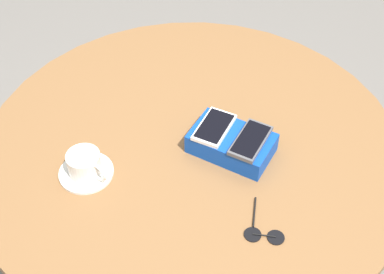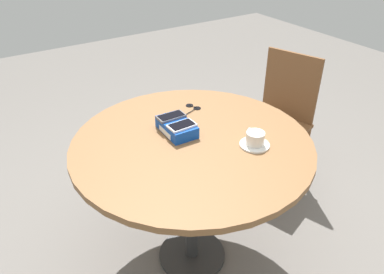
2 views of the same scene
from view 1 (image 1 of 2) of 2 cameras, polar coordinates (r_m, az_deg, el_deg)
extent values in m
cylinder|color=#2D2D2D|center=(1.70, 0.00, -9.64)|extent=(0.07, 0.07, 0.72)
cylinder|color=brown|center=(1.41, 0.00, -0.99)|extent=(1.10, 1.10, 0.03)
cube|color=#0F42AD|center=(1.36, 4.24, -0.67)|extent=(0.21, 0.13, 0.06)
cube|color=white|center=(1.41, 5.36, 0.70)|extent=(0.11, 0.01, 0.03)
cube|color=#515156|center=(1.32, 6.27, -0.37)|extent=(0.07, 0.13, 0.01)
cube|color=black|center=(1.32, 6.29, -0.19)|extent=(0.06, 0.12, 0.00)
cube|color=silver|center=(1.35, 2.39, 1.04)|extent=(0.07, 0.13, 0.01)
cube|color=black|center=(1.35, 2.40, 1.21)|extent=(0.07, 0.11, 0.00)
cylinder|color=silver|center=(1.35, -11.20, -3.74)|extent=(0.14, 0.14, 0.01)
cylinder|color=silver|center=(1.32, -11.41, -2.80)|extent=(0.08, 0.08, 0.06)
cylinder|color=olive|center=(1.30, -11.56, -2.11)|extent=(0.07, 0.07, 0.00)
torus|color=silver|center=(1.30, -10.03, -3.71)|extent=(0.06, 0.02, 0.05)
cylinder|color=black|center=(1.23, 8.93, -10.54)|extent=(0.04, 0.04, 0.00)
cylinder|color=black|center=(1.22, 6.48, -10.31)|extent=(0.04, 0.04, 0.00)
cylinder|color=black|center=(1.22, 7.72, -10.35)|extent=(0.05, 0.02, 0.00)
cylinder|color=black|center=(1.26, 6.68, -7.92)|extent=(0.03, 0.08, 0.00)
camera|label=2|loc=(2.32, -24.37, 40.86)|focal=35.00mm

